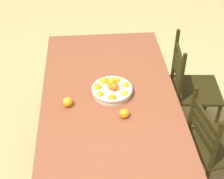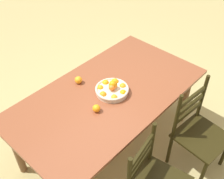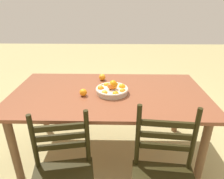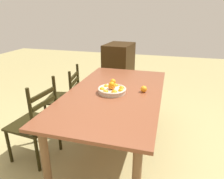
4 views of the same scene
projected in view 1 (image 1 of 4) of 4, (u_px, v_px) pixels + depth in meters
The scene contains 7 objects.
ground_plane at pixel (110, 159), 3.16m from camera, with size 12.00×12.00×0.00m, color tan.
dining_table at pixel (110, 105), 2.74m from camera, with size 1.97×1.07×0.76m.
chair_near_window at pixel (215, 145), 2.69m from camera, with size 0.51×0.51×0.92m.
chair_by_cabinet at pixel (191, 88), 3.25m from camera, with size 0.50×0.50×0.97m.
fruit_bowl at pixel (112, 89), 2.68m from camera, with size 0.33×0.33×0.14m.
orange_loose_0 at pixel (67, 102), 2.57m from camera, with size 0.08×0.08×0.08m, color orange.
orange_loose_1 at pixel (124, 113), 2.47m from camera, with size 0.07×0.07×0.07m, color orange.
Camera 1 is at (2.05, -0.15, 2.48)m, focal length 54.48 mm.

